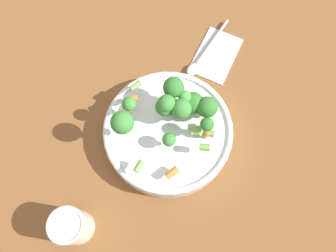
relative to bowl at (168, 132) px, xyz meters
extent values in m
plane|color=brown|center=(0.00, 0.00, -0.03)|extent=(3.00, 3.00, 0.00)
cylinder|color=silver|center=(0.00, 0.00, -0.01)|extent=(0.28, 0.28, 0.05)
torus|color=silver|center=(0.00, 0.00, 0.02)|extent=(0.28, 0.28, 0.01)
cylinder|color=#8CB766|center=(0.00, 0.07, 0.03)|extent=(0.02, 0.02, 0.02)
sphere|color=#33722D|center=(0.00, 0.07, 0.06)|extent=(0.05, 0.05, 0.05)
cylinder|color=#8CB766|center=(-0.02, 0.02, 0.06)|extent=(0.01, 0.01, 0.02)
sphere|color=#3D8438|center=(-0.02, 0.02, 0.09)|extent=(0.04, 0.04, 0.04)
cylinder|color=#8CB766|center=(-0.01, 0.03, 0.04)|extent=(0.01, 0.01, 0.01)
sphere|color=#3D8438|center=(-0.01, 0.03, 0.06)|extent=(0.03, 0.03, 0.03)
cylinder|color=#8CB766|center=(0.03, 0.08, 0.04)|extent=(0.02, 0.02, 0.02)
sphere|color=#33722D|center=(0.03, 0.08, 0.07)|extent=(0.04, 0.04, 0.04)
cylinder|color=#8CB766|center=(-0.03, 0.01, 0.05)|extent=(0.01, 0.01, 0.01)
sphere|color=#33722D|center=(-0.03, 0.01, 0.07)|extent=(0.04, 0.04, 0.04)
cylinder|color=#8CB766|center=(0.00, 0.03, 0.05)|extent=(0.01, 0.01, 0.02)
sphere|color=#3D8438|center=(0.00, 0.03, 0.08)|extent=(0.04, 0.04, 0.04)
cylinder|color=#8CB766|center=(-0.04, -0.08, 0.07)|extent=(0.02, 0.02, 0.02)
sphere|color=#3D8438|center=(-0.04, -0.08, 0.10)|extent=(0.04, 0.04, 0.04)
cylinder|color=#8CB766|center=(0.06, 0.05, 0.06)|extent=(0.01, 0.01, 0.01)
sphere|color=#33722D|center=(0.06, 0.05, 0.08)|extent=(0.03, 0.03, 0.03)
cylinder|color=#8CB766|center=(-0.07, -0.04, 0.06)|extent=(0.01, 0.01, 0.01)
sphere|color=#3D8438|center=(-0.07, -0.04, 0.08)|extent=(0.03, 0.03, 0.03)
cylinder|color=#8CB766|center=(-0.04, 0.05, 0.06)|extent=(0.01, 0.01, 0.02)
sphere|color=#33722D|center=(-0.04, 0.05, 0.09)|extent=(0.04, 0.04, 0.04)
cylinder|color=#8CB766|center=(0.03, -0.02, 0.04)|extent=(0.01, 0.01, 0.01)
sphere|color=#3D8438|center=(0.03, -0.02, 0.06)|extent=(0.03, 0.03, 0.03)
cylinder|color=#8CB766|center=(-0.02, 0.06, 0.06)|extent=(0.01, 0.01, 0.01)
sphere|color=#479342|center=(-0.02, 0.06, 0.08)|extent=(0.03, 0.03, 0.03)
cylinder|color=#729E4C|center=(0.06, 0.06, 0.03)|extent=(0.03, 0.02, 0.01)
cylinder|color=orange|center=(-0.03, 0.05, 0.03)|extent=(0.03, 0.03, 0.01)
cylinder|color=#729E4C|center=(0.08, 0.02, 0.06)|extent=(0.02, 0.02, 0.01)
cylinder|color=orange|center=(0.08, -0.05, 0.04)|extent=(0.01, 0.03, 0.01)
cylinder|color=#729E4C|center=(0.05, 0.03, 0.05)|extent=(0.02, 0.02, 0.01)
cylinder|color=#729E4C|center=(-0.11, 0.00, 0.05)|extent=(0.01, 0.02, 0.01)
cylinder|color=orange|center=(-0.09, -0.02, 0.05)|extent=(0.02, 0.03, 0.01)
cylinder|color=orange|center=(0.05, 0.06, 0.04)|extent=(0.03, 0.02, 0.01)
cylinder|color=#729E4C|center=(0.03, -0.10, 0.05)|extent=(0.02, 0.03, 0.01)
cylinder|color=#729E4C|center=(0.05, 0.05, 0.04)|extent=(0.02, 0.03, 0.01)
cylinder|color=silver|center=(0.04, -0.26, 0.02)|extent=(0.07, 0.07, 0.09)
torus|color=silver|center=(0.04, -0.26, 0.06)|extent=(0.07, 0.07, 0.01)
cube|color=#B2BCC6|center=(-0.09, 0.22, -0.02)|extent=(0.14, 0.17, 0.01)
cylinder|color=silver|center=(-0.12, 0.24, -0.02)|extent=(0.05, 0.14, 0.01)
ellipsoid|color=silver|center=(-0.09, 0.15, -0.02)|extent=(0.04, 0.04, 0.01)
camera|label=1|loc=(0.18, -0.14, 0.67)|focal=35.00mm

